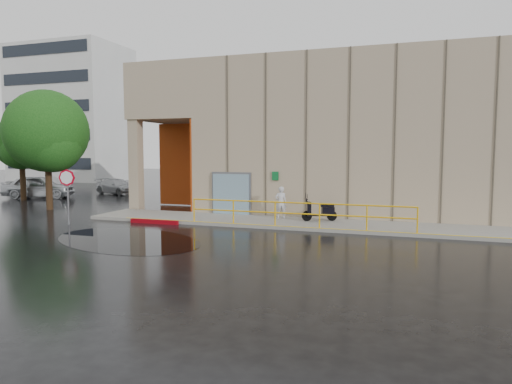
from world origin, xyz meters
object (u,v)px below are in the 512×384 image
car_a (39,187)px  car_b (47,186)px  tree_near (48,134)px  tree_far (21,145)px  stop_sign (67,184)px  red_curb (154,222)px  scooter (320,205)px  person (281,202)px  car_c (117,187)px

car_a → car_b: size_ratio=1.11×
tree_near → tree_far: 6.34m
car_a → car_b: car_a is taller
stop_sign → car_a: (-10.21, 8.91, -1.02)m
car_a → red_curb: bearing=-139.7°
scooter → red_curb: size_ratio=0.68×
person → tree_near: (-13.45, 0.09, 3.32)m
tree_far → tree_near: bearing=-31.8°
tree_far → car_c: bearing=61.3°
person → stop_sign: stop_sign is taller
car_a → car_c: bearing=-60.1°
red_curb → car_a: size_ratio=0.51×
scooter → tree_near: tree_near is taller
car_c → tree_far: 7.42m
scooter → car_c: scooter is taller
stop_sign → car_a: bearing=147.7°
car_a → stop_sign: bearing=-152.4°
scooter → car_a: (-20.93, 5.20, -0.05)m
red_curb → tree_far: bearing=156.7°
person → car_b: bearing=-42.3°
scooter → car_c: 19.89m
scooter → car_a: 21.56m
tree_near → tree_far: tree_near is taller
car_b → car_c: car_b is taller
car_a → tree_near: 8.21m
person → tree_far: bearing=-34.4°
red_curb → car_a: bearing=151.6°
stop_sign → tree_far: 12.52m
scooter → car_b: bearing=140.1°
tree_near → tree_far: bearing=148.2°
scooter → red_curb: 7.58m
scooter → tree_near: bearing=156.3°
person → car_a: person is taller
stop_sign → car_c: size_ratio=0.62×
tree_near → car_c: bearing=103.1°
scooter → stop_sign: stop_sign is taller
red_curb → car_b: bearing=148.4°
car_b → tree_far: (0.90, -3.06, 3.02)m
red_curb → car_c: car_c is taller
car_b → tree_near: size_ratio=0.64×
stop_sign → car_b: bearing=145.2°
person → car_a: bearing=-38.9°
car_c → tree_near: tree_near is taller
stop_sign → scooter: bearing=27.8°
tree_far → person: bearing=-10.3°
stop_sign → car_b: 15.08m
stop_sign → car_c: stop_sign is taller
car_a → tree_near: bearing=-152.7°
scooter → red_curb: bearing=174.3°
person → tree_far: size_ratio=0.27×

